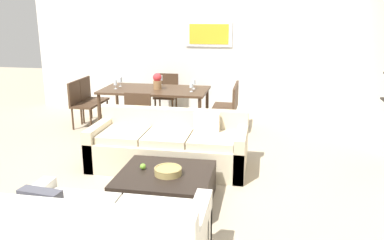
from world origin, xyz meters
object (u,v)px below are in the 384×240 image
object	(u,v)px
apple_on_coffee_table	(143,166)
dining_chair_foot	(140,114)
loveseat_white	(106,239)
dining_chair_head	(167,92)
dining_chair_left_near	(80,101)
dining_chair_left_far	(91,96)
coffee_table	(165,188)
decorative_bowl	(168,171)
wine_glass_right_far	(194,82)
wine_glass_head	(161,78)
wine_glass_left_near	(115,83)
centerpiece_vase	(157,81)
dining_table	(155,92)
dining_chair_right_near	(228,108)
sofa_beige	(169,147)
wine_glass_right_near	(191,86)
dining_chair_right_far	(230,102)
wine_glass_left_far	(120,80)

from	to	relation	value
apple_on_coffee_table	dining_chair_foot	size ratio (longest dim) A/B	0.08
loveseat_white	dining_chair_head	xyz separation A→B (m)	(-0.74, 5.13, 0.21)
dining_chair_left_near	dining_chair_left_far	bearing A→B (deg)	90.00
coffee_table	decorative_bowl	world-z (taller)	decorative_bowl
wine_glass_right_far	wine_glass_head	xyz separation A→B (m)	(-0.72, 0.32, -0.00)
coffee_table	wine_glass_left_near	distance (m)	3.34
loveseat_white	dining_chair_left_far	xyz separation A→B (m)	(-2.13, 4.45, 0.21)
centerpiece_vase	dining_table	bearing A→B (deg)	168.62
dining_chair_right_near	wine_glass_left_near	distance (m)	2.14
loveseat_white	decorative_bowl	distance (m)	1.27
dining_table	dining_chair_foot	xyz separation A→B (m)	(0.00, -0.91, -0.18)
apple_on_coffee_table	dining_chair_right_near	size ratio (longest dim) A/B	0.08
dining_chair_left_far	centerpiece_vase	size ratio (longest dim) A/B	2.92
wine_glass_right_far	centerpiece_vase	world-z (taller)	centerpiece_vase
dining_chair_left_near	dining_table	bearing A→B (deg)	9.28
sofa_beige	decorative_bowl	bearing A→B (deg)	-77.09
sofa_beige	loveseat_white	xyz separation A→B (m)	(0.02, -2.37, 0.00)
wine_glass_right_near	centerpiece_vase	distance (m)	0.67
decorative_bowl	dining_chair_head	distance (m)	4.02
dining_table	dining_chair_right_far	bearing A→B (deg)	9.28
dining_chair_head	wine_glass_left_far	size ratio (longest dim) A/B	4.91
centerpiece_vase	dining_chair_head	bearing A→B (deg)	93.52
loveseat_white	dining_chair_left_near	world-z (taller)	dining_chair_left_near
dining_chair_foot	wine_glass_head	size ratio (longest dim) A/B	4.95
coffee_table	dining_chair_foot	xyz separation A→B (m)	(-0.94, 2.04, 0.31)
wine_glass_right_near	dining_chair_left_far	bearing A→B (deg)	170.52
sofa_beige	dining_chair_foot	world-z (taller)	dining_chair_foot
loveseat_white	dining_chair_foot	bearing A→B (deg)	102.60
coffee_table	wine_glass_left_far	world-z (taller)	wine_glass_left_far
decorative_bowl	dining_chair_left_near	xyz separation A→B (m)	(-2.37, 2.76, 0.08)
wine_glass_head	wine_glass_right_near	bearing A→B (deg)	-38.46
sofa_beige	dining_chair_left_far	size ratio (longest dim) A/B	2.47
dining_chair_foot	wine_glass_head	distance (m)	1.40
wine_glass_head	dining_table	bearing A→B (deg)	-90.00
wine_glass_right_near	wine_glass_right_far	world-z (taller)	wine_glass_right_far
dining_chair_head	wine_glass_head	distance (m)	0.60
dining_chair_right_far	wine_glass_head	distance (m)	1.45
dining_table	wine_glass_left_far	xyz separation A→B (m)	(-0.72, 0.12, 0.19)
dining_chair_left_near	dining_chair_foot	size ratio (longest dim) A/B	1.00
dining_chair_right_far	dining_chair_left_near	distance (m)	2.81
wine_glass_head	dining_chair_foot	bearing A→B (deg)	-90.00
dining_table	dining_chair_right_far	xyz separation A→B (m)	(1.39, 0.23, -0.18)
dining_chair_left_far	wine_glass_right_near	bearing A→B (deg)	-9.48
dining_chair_right_near	dining_chair_left_far	world-z (taller)	same
dining_chair_left_near	wine_glass_left_near	distance (m)	0.77
dining_chair_foot	dining_chair_right_near	bearing A→B (deg)	26.22
apple_on_coffee_table	centerpiece_vase	xyz separation A→B (m)	(-0.60, 2.88, 0.49)
decorative_bowl	dining_chair_head	xyz separation A→B (m)	(-0.98, 3.90, 0.08)
wine_glass_head	dining_chair_right_near	bearing A→B (deg)	-25.79
wine_glass_left_near	dining_chair_left_far	bearing A→B (deg)	152.40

